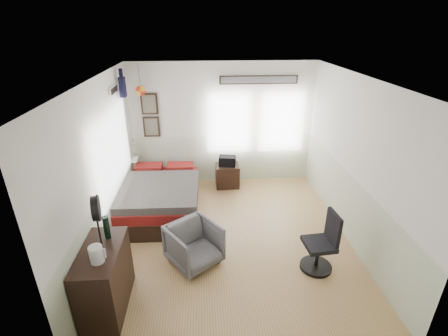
{
  "coord_description": "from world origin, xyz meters",
  "views": [
    {
      "loc": [
        -0.44,
        -4.62,
        3.45
      ],
      "look_at": [
        -0.1,
        0.4,
        1.15
      ],
      "focal_mm": 26.0,
      "sensor_mm": 36.0,
      "label": 1
    }
  ],
  "objects_px": {
    "nightstand": "(227,176)",
    "armchair": "(194,245)",
    "dresser": "(105,279)",
    "task_chair": "(322,247)",
    "bed": "(161,197)"
  },
  "relations": [
    {
      "from": "dresser",
      "to": "task_chair",
      "type": "relative_size",
      "value": 1.05
    },
    {
      "from": "nightstand",
      "to": "task_chair",
      "type": "distance_m",
      "value": 3.02
    },
    {
      "from": "bed",
      "to": "dresser",
      "type": "relative_size",
      "value": 2.05
    },
    {
      "from": "dresser",
      "to": "nightstand",
      "type": "distance_m",
      "value": 3.77
    },
    {
      "from": "dresser",
      "to": "armchair",
      "type": "distance_m",
      "value": 1.36
    },
    {
      "from": "nightstand",
      "to": "armchair",
      "type": "bearing_deg",
      "value": -106.98
    },
    {
      "from": "bed",
      "to": "dresser",
      "type": "bearing_deg",
      "value": -99.71
    },
    {
      "from": "dresser",
      "to": "armchair",
      "type": "height_order",
      "value": "dresser"
    },
    {
      "from": "bed",
      "to": "nightstand",
      "type": "relative_size",
      "value": 3.99
    },
    {
      "from": "dresser",
      "to": "task_chair",
      "type": "xyz_separation_m",
      "value": [
        3.01,
        0.52,
        -0.06
      ]
    },
    {
      "from": "bed",
      "to": "dresser",
      "type": "xyz_separation_m",
      "value": [
        -0.44,
        -2.3,
        0.13
      ]
    },
    {
      "from": "dresser",
      "to": "task_chair",
      "type": "distance_m",
      "value": 3.06
    },
    {
      "from": "nightstand",
      "to": "task_chair",
      "type": "relative_size",
      "value": 0.54
    },
    {
      "from": "armchair",
      "to": "dresser",
      "type": "bearing_deg",
      "value": 178.8
    },
    {
      "from": "armchair",
      "to": "task_chair",
      "type": "height_order",
      "value": "task_chair"
    }
  ]
}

